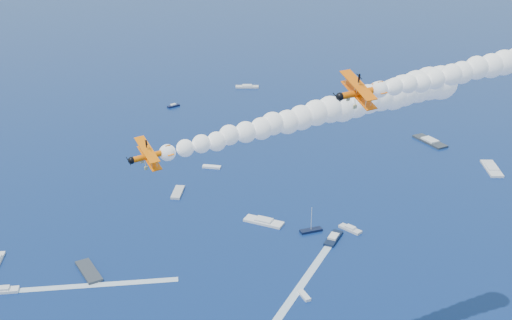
% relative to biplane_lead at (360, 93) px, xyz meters
% --- Properties ---
extents(biplane_lead, '(12.58, 12.93, 8.02)m').
position_rel_biplane_lead_xyz_m(biplane_lead, '(0.00, 0.00, 0.00)').
color(biplane_lead, '#FB6105').
extents(biplane_trail, '(10.72, 10.87, 6.45)m').
position_rel_biplane_lead_xyz_m(biplane_trail, '(-27.64, -16.93, -8.53)').
color(biplane_trail, '#FF6C05').
extents(smoke_trail_trail, '(60.77, 60.25, 10.62)m').
position_rel_biplane_lead_xyz_m(smoke_trail_trail, '(-8.63, 4.98, -6.33)').
color(smoke_trail_trail, white).
extents(spectator_boats, '(219.91, 177.61, 0.70)m').
position_rel_biplane_lead_xyz_m(spectator_boats, '(-25.09, 85.44, -61.27)').
color(spectator_boats, white).
rests_on(spectator_boats, ground).
extents(boat_wakes, '(158.31, 51.94, 0.04)m').
position_rel_biplane_lead_xyz_m(boat_wakes, '(-6.51, 29.96, -61.59)').
color(boat_wakes, white).
rests_on(boat_wakes, ground).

